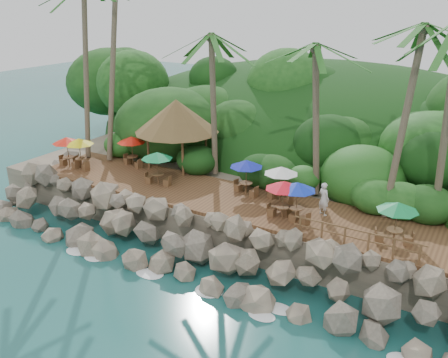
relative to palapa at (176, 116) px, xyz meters
The scene contains 12 objects.
ground 12.17m from the palapa, 59.03° to the right, with size 140.00×140.00×0.00m, color #19514F.
land_base 9.97m from the palapa, 51.05° to the left, with size 32.00×25.20×2.10m, color gray.
jungle_hill 16.40m from the palapa, 68.95° to the left, with size 44.80×28.00×15.40m, color #143811.
seawall 10.17m from the palapa, 52.50° to the right, with size 29.00×4.00×2.30m, color gray, non-canonical shape.
terrace 7.31m from the palapa, 30.00° to the right, with size 26.00×5.00×0.20m, color brown.
jungle_foliage 9.89m from the palapa, 46.55° to the left, with size 44.00×16.00×12.00m, color #143811, non-canonical shape.
foam_line 11.94m from the palapa, 58.18° to the right, with size 25.20×0.80×0.06m.
palms 8.66m from the palapa, ahead, with size 29.23×6.79×14.72m.
palapa is the anchor object (origin of this frame).
dining_clusters 5.53m from the palapa, 38.48° to the right, with size 23.48×4.55×2.09m.
railing 15.24m from the palapa, 21.70° to the right, with size 6.10×0.10×1.00m.
waiter 11.89m from the palapa, 13.29° to the right, with size 0.66×0.44×1.82m, color silver.
Camera 1 is at (13.18, -16.54, 13.17)m, focal length 39.09 mm.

